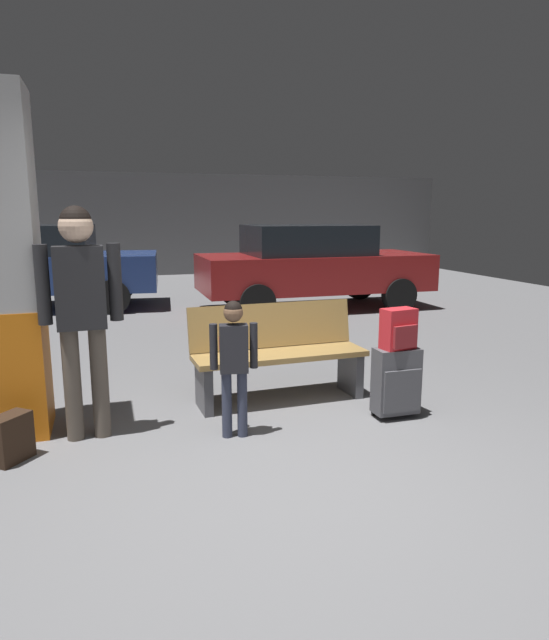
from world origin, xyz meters
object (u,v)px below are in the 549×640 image
object	(u,v)px
parked_car_far	(38,265)
parked_car_near	(312,265)
structural_pillar	(0,268)
child	(234,354)
bench	(278,353)
suitcase	(396,381)
backpack_bright	(399,329)
backpack_dark_floor	(10,438)
adult	(81,298)

from	to	relation	value
parked_car_far	parked_car_near	size ratio (longest dim) A/B	1.04
structural_pillar	child	bearing A→B (deg)	-20.35
parked_car_near	bench	bearing A→B (deg)	-114.51
suitcase	backpack_bright	world-z (taller)	backpack_bright
child	parked_car_far	size ratio (longest dim) A/B	0.25
child	parked_car_far	world-z (taller)	parked_car_far
child	parked_car_near	xyz separation A→B (m)	(2.69, 5.37, 0.14)
structural_pillar	backpack_bright	size ratio (longest dim) A/B	7.78
structural_pillar	suitcase	distance (m)	3.29
suitcase	parked_car_far	distance (m)	7.64
structural_pillar	parked_car_far	distance (m)	6.22
parked_car_near	structural_pillar	bearing A→B (deg)	-132.54
bench	backpack_dark_floor	bearing A→B (deg)	-161.81
bench	child	size ratio (longest dim) A/B	1.50
bench	adult	world-z (taller)	adult
suitcase	backpack_bright	distance (m)	0.45
parked_car_far	parked_car_near	xyz separation A→B (m)	(4.73, -1.43, 0.00)
suitcase	child	xyz separation A→B (m)	(-1.41, 0.00, 0.34)
backpack_bright	parked_car_near	size ratio (longest dim) A/B	0.08
backpack_dark_floor	parked_car_near	size ratio (longest dim) A/B	0.08
child	backpack_dark_floor	size ratio (longest dim) A/B	3.17
suitcase	parked_car_near	world-z (taller)	parked_car_near
bench	child	world-z (taller)	child
bench	parked_car_near	size ratio (longest dim) A/B	0.39
adult	suitcase	bearing A→B (deg)	-7.32
backpack_bright	adult	xyz separation A→B (m)	(-2.50, 0.32, 0.33)
bench	child	bearing A→B (deg)	-127.89
bench	suitcase	size ratio (longest dim) A/B	2.68
bench	adult	bearing A→B (deg)	-165.26
suitcase	parked_car_near	bearing A→B (deg)	76.54
backpack_bright	backpack_dark_floor	xyz separation A→B (m)	(-3.02, 0.04, -0.60)
bench	parked_car_near	xyz separation A→B (m)	(2.10, 4.61, 0.36)
backpack_bright	adult	bearing A→B (deg)	172.68
suitcase	structural_pillar	bearing A→B (deg)	168.60
suitcase	backpack_dark_floor	size ratio (longest dim) A/B	1.78
structural_pillar	suitcase	bearing A→B (deg)	-11.40
bench	parked_car_far	world-z (taller)	parked_car_far
backpack_bright	parked_car_far	bearing A→B (deg)	116.87
backpack_dark_floor	suitcase	bearing A→B (deg)	-0.76
structural_pillar	parked_car_far	size ratio (longest dim) A/B	0.62
parked_car_far	parked_car_near	world-z (taller)	same
structural_pillar	parked_car_far	xyz separation A→B (m)	(-0.37, 6.19, -0.51)
bench	parked_car_near	world-z (taller)	parked_car_near
adult	parked_car_near	xyz separation A→B (m)	(3.78, 5.05, -0.29)
structural_pillar	child	xyz separation A→B (m)	(1.67, -0.62, -0.65)
bench	adult	size ratio (longest dim) A/B	0.91
backpack_bright	backpack_dark_floor	bearing A→B (deg)	179.23
suitcase	adult	distance (m)	2.63
adult	parked_car_near	size ratio (longest dim) A/B	0.43
child	backpack_dark_floor	distance (m)	1.68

